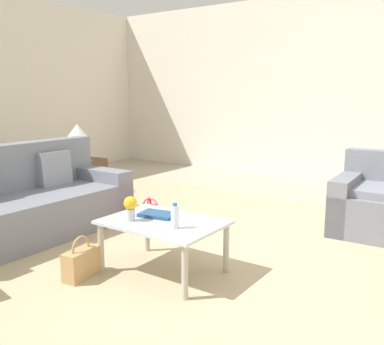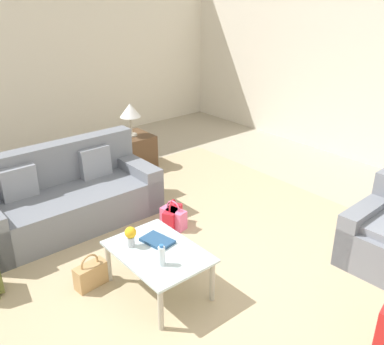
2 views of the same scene
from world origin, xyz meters
TOP-DOWN VIEW (x-y plane):
  - ground_plane at (0.00, 0.00)m, footprint 12.00×12.00m
  - wall_left at (-5.06, 0.00)m, footprint 0.12×8.00m
  - area_rug at (-0.60, 0.20)m, footprint 5.20×4.40m
  - couch at (-2.20, -0.60)m, footprint 0.93×2.15m
  - coffee_table at (-0.40, -0.50)m, footprint 0.97×0.68m
  - water_bottle at (-0.20, -0.60)m, footprint 0.06×0.06m
  - coffee_table_book at (-0.52, -0.42)m, footprint 0.33×0.25m
  - flower_vase at (-0.62, -0.65)m, footprint 0.11×0.11m
  - side_table at (-3.20, 1.00)m, footprint 0.59×0.59m
  - table_lamp at (-3.20, 1.00)m, footprint 0.32×0.32m
  - handbag_red at (-1.27, 0.33)m, footprint 0.28×0.35m
  - handbag_tan at (-0.87, -0.97)m, footprint 0.17×0.33m
  - handbag_pink at (-1.24, 0.32)m, footprint 0.34×0.21m

SIDE VIEW (x-z plane):
  - ground_plane at x=0.00m, z-range 0.00..0.00m
  - area_rug at x=-0.60m, z-range 0.00..0.01m
  - handbag_red at x=-1.27m, z-range -0.05..0.31m
  - handbag_tan at x=-0.87m, z-range -0.05..0.31m
  - handbag_pink at x=-1.24m, z-range -0.05..0.31m
  - side_table at x=-3.20m, z-range 0.00..0.52m
  - couch at x=-2.20m, z-range -0.16..0.79m
  - coffee_table at x=-0.40m, z-range 0.17..0.61m
  - coffee_table_book at x=-0.52m, z-range 0.45..0.48m
  - water_bottle at x=-0.20m, z-range 0.44..0.64m
  - flower_vase at x=-0.62m, z-range 0.47..0.67m
  - table_lamp at x=-3.20m, z-range 0.66..1.18m
  - wall_left at x=-5.06m, z-range 0.00..3.10m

